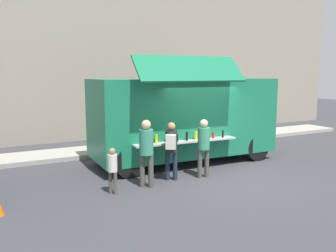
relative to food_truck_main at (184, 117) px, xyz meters
The scene contains 9 objects.
ground_plane 2.56m from the food_truck_main, 90.76° to the right, with size 60.00×60.00×0.00m, color #38383D.
curb_strip 4.99m from the food_truck_main, 146.78° to the left, with size 28.00×1.60×0.15m, color #9E998E.
building_behind 8.17m from the food_truck_main, 114.72° to the left, with size 32.00×2.40×10.79m, color gray.
food_truck_main is the anchor object (origin of this frame).
trash_bin 4.56m from the food_truck_main, 31.47° to the left, with size 0.60×0.60×0.96m, color #2C5E35.
customer_front_ordering 1.97m from the food_truck_main, 104.13° to the right, with size 0.34×0.34×1.65m.
customer_mid_with_backpack 2.23m from the food_truck_main, 130.04° to the right, with size 0.45×0.52×1.60m.
customer_rear_waiting 2.95m from the food_truck_main, 140.04° to the right, with size 0.36×0.36×1.75m.
child_near_queue 3.82m from the food_truck_main, 148.31° to the right, with size 0.23×0.23×1.14m.
Camera 1 is at (-5.89, -7.82, 2.89)m, focal length 37.87 mm.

